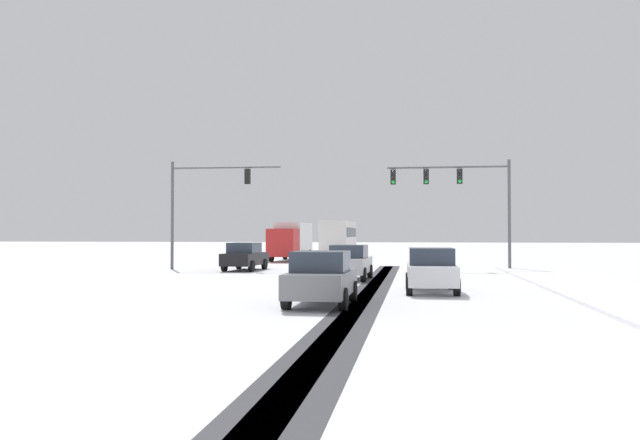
% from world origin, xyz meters
% --- Properties ---
extents(wheel_track_left_lane, '(0.89, 37.38, 0.01)m').
position_xyz_m(wheel_track_left_lane, '(2.64, 16.99, 0.00)').
color(wheel_track_left_lane, '#424247').
rests_on(wheel_track_left_lane, ground).
extents(wheel_track_right_lane, '(1.00, 37.38, 0.01)m').
position_xyz_m(wheel_track_right_lane, '(3.01, 16.99, 0.00)').
color(wheel_track_right_lane, '#424247').
rests_on(wheel_track_right_lane, ground).
extents(sidewalk_kerb_right, '(4.00, 37.38, 0.12)m').
position_xyz_m(sidewalk_kerb_right, '(11.38, 15.29, 0.06)').
color(sidewalk_kerb_right, white).
rests_on(sidewalk_kerb_right, ground).
extents(traffic_signal_near_right, '(7.21, 0.48, 6.50)m').
position_xyz_m(traffic_signal_near_right, '(7.10, 31.91, 4.83)').
color(traffic_signal_near_right, '#56565B').
rests_on(traffic_signal_near_right, ground).
extents(traffic_signal_near_left, '(6.72, 0.48, 6.50)m').
position_xyz_m(traffic_signal_near_left, '(-8.11, 30.05, 4.47)').
color(traffic_signal_near_left, '#56565B').
rests_on(traffic_signal_near_left, ground).
extents(car_black_lead, '(1.98, 4.17, 1.62)m').
position_xyz_m(car_black_lead, '(-5.34, 29.57, 0.82)').
color(car_black_lead, black).
rests_on(car_black_lead, ground).
extents(car_silver_second, '(1.96, 4.16, 1.62)m').
position_xyz_m(car_silver_second, '(1.47, 23.27, 0.82)').
color(car_silver_second, '#B7BABF').
rests_on(car_silver_second, ground).
extents(car_white_third, '(1.90, 4.13, 1.62)m').
position_xyz_m(car_white_third, '(5.08, 17.46, 0.82)').
color(car_white_third, silver).
rests_on(car_white_third, ground).
extents(car_grey_fourth, '(1.86, 4.11, 1.62)m').
position_xyz_m(car_grey_fourth, '(1.73, 12.88, 0.82)').
color(car_grey_fourth, slate).
rests_on(car_grey_fourth, ground).
extents(bus_oncoming, '(2.77, 11.03, 3.38)m').
position_xyz_m(bus_oncoming, '(-2.91, 55.05, 1.99)').
color(bus_oncoming, silver).
rests_on(bus_oncoming, ground).
extents(box_truck_delivery, '(2.40, 7.44, 3.02)m').
position_xyz_m(box_truck_delivery, '(-5.31, 42.96, 1.63)').
color(box_truck_delivery, red).
rests_on(box_truck_delivery, ground).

